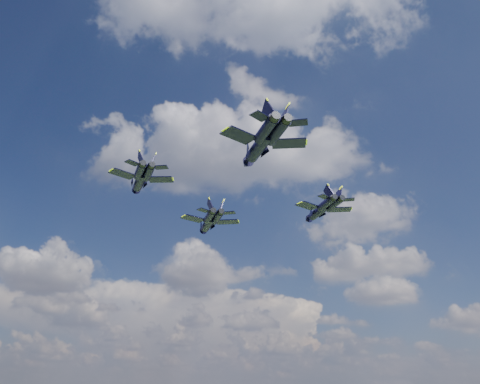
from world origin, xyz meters
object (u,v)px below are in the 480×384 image
jet_lead (208,224)px  jet_slot (258,148)px  jet_left (140,182)px  jet_right (318,212)px

jet_lead → jet_slot: bearing=-89.9°
jet_lead → jet_left: jet_left is taller
jet_right → jet_slot: jet_slot is taller
jet_lead → jet_slot: jet_slot is taller
jet_lead → jet_right: 26.53m
jet_lead → jet_left: size_ratio=1.15×
jet_lead → jet_right: size_ratio=1.12×
jet_lead → jet_left: bearing=-132.7°
jet_slot → jet_left: bearing=131.6°
jet_right → jet_slot: (-9.99, -23.99, 2.43)m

